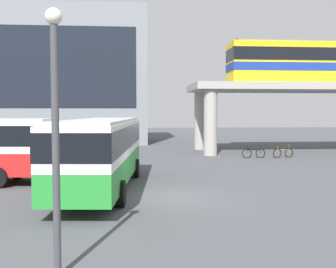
% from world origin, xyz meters
% --- Properties ---
extents(ground_plane, '(120.00, 120.00, 0.00)m').
position_xyz_m(ground_plane, '(0.00, 10.00, 0.00)').
color(ground_plane, '#47494F').
extents(station_building, '(24.08, 11.55, 14.78)m').
position_xyz_m(station_building, '(-12.24, 30.78, 7.39)').
color(station_building, slate).
rests_on(station_building, ground_plane).
extents(train, '(19.36, 2.96, 3.84)m').
position_xyz_m(train, '(16.43, 18.01, 7.94)').
color(train, yellow).
rests_on(train, elevated_platform).
extents(bus_main, '(3.48, 11.22, 3.22)m').
position_xyz_m(bus_main, '(-2.98, 1.72, 1.99)').
color(bus_main, '#268C33').
rests_on(bus_main, ground_plane).
extents(bicycle_black, '(1.79, 0.13, 1.04)m').
position_xyz_m(bicycle_black, '(7.60, 13.40, 0.36)').
color(bicycle_black, black).
rests_on(bicycle_black, ground_plane).
extents(bicycle_brown, '(1.76, 0.45, 1.04)m').
position_xyz_m(bicycle_brown, '(9.94, 13.43, 0.36)').
color(bicycle_brown, black).
rests_on(bicycle_brown, ground_plane).
extents(lamp_post, '(0.36, 0.36, 5.73)m').
position_xyz_m(lamp_post, '(-3.14, -7.64, 3.42)').
color(lamp_post, '#3F3F44').
rests_on(lamp_post, ground_plane).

